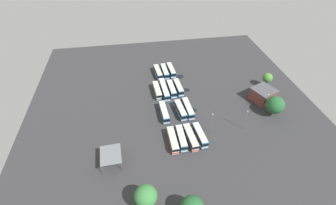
# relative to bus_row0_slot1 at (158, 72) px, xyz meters

# --- Properties ---
(ground_plane) EXTENTS (126.94, 126.94, 0.00)m
(ground_plane) POSITION_rel_bus_row0_slot1_xyz_m (23.48, 3.13, -1.86)
(ground_plane) COLOR #333335
(bus_row0_slot1) EXTENTS (11.61, 3.61, 3.51)m
(bus_row0_slot1) POSITION_rel_bus_row0_slot1_xyz_m (0.00, 0.00, 0.00)
(bus_row0_slot1) COLOR teal
(bus_row0_slot1) RESTS_ON ground_plane
(bus_row0_slot2) EXTENTS (11.78, 3.13, 3.51)m
(bus_row0_slot2) POSITION_rel_bus_row0_slot1_xyz_m (-0.22, 3.57, 0.00)
(bus_row0_slot2) COLOR teal
(bus_row0_slot2) RESTS_ON ground_plane
(bus_row0_slot3) EXTENTS (11.76, 3.36, 3.51)m
(bus_row0_slot3) POSITION_rel_bus_row0_slot1_xyz_m (-0.81, 7.12, 0.00)
(bus_row0_slot3) COLOR teal
(bus_row0_slot3) RESTS_ON ground_plane
(bus_row1_slot0) EXTENTS (11.56, 3.24, 3.51)m
(bus_row1_slot0) POSITION_rel_bus_row0_slot1_xyz_m (15.69, -2.50, 0.00)
(bus_row1_slot0) COLOR silver
(bus_row1_slot0) RESTS_ON ground_plane
(bus_row1_slot1) EXTENTS (15.35, 3.31, 3.51)m
(bus_row1_slot1) POSITION_rel_bus_row0_slot1_xyz_m (15.41, 0.90, 0.00)
(bus_row1_slot1) COLOR teal
(bus_row1_slot1) RESTS_ON ground_plane
(bus_row1_slot2) EXTENTS (11.60, 3.11, 3.51)m
(bus_row1_slot2) POSITION_rel_bus_row0_slot1_xyz_m (15.68, 4.39, 0.00)
(bus_row1_slot2) COLOR teal
(bus_row1_slot2) RESTS_ON ground_plane
(bus_row1_slot3) EXTENTS (11.31, 3.34, 3.51)m
(bus_row1_slot3) POSITION_rel_bus_row0_slot1_xyz_m (14.97, 7.87, -0.00)
(bus_row1_slot3) COLOR teal
(bus_row1_slot3) RESTS_ON ground_plane
(bus_row2_slot0) EXTENTS (12.09, 3.11, 3.51)m
(bus_row2_slot0) POSITION_rel_bus_row0_slot1_xyz_m (31.51, -1.66, 0.00)
(bus_row2_slot0) COLOR teal
(bus_row2_slot0) RESTS_ON ground_plane
(bus_row2_slot2) EXTENTS (11.38, 3.80, 3.51)m
(bus_row2_slot2) POSITION_rel_bus_row0_slot1_xyz_m (31.33, 5.48, -0.00)
(bus_row2_slot2) COLOR teal
(bus_row2_slot2) RESTS_ON ground_plane
(bus_row2_slot3) EXTENTS (12.19, 3.25, 3.51)m
(bus_row2_slot3) POSITION_rel_bus_row0_slot1_xyz_m (30.84, 8.87, 0.00)
(bus_row2_slot3) COLOR teal
(bus_row2_slot3) RESTS_ON ground_plane
(bus_row3_slot0) EXTENTS (11.51, 2.86, 3.51)m
(bus_row3_slot0) POSITION_rel_bus_row0_slot1_xyz_m (47.55, -0.84, 0.00)
(bus_row3_slot0) COLOR silver
(bus_row3_slot0) RESTS_ON ground_plane
(bus_row3_slot1) EXTENTS (11.45, 2.68, 3.51)m
(bus_row3_slot1) POSITION_rel_bus_row0_slot1_xyz_m (47.17, 2.53, 0.00)
(bus_row3_slot1) COLOR teal
(bus_row3_slot1) RESTS_ON ground_plane
(bus_row3_slot2) EXTENTS (12.19, 3.67, 3.51)m
(bus_row3_slot2) POSITION_rel_bus_row0_slot1_xyz_m (47.26, 6.07, 0.00)
(bus_row3_slot2) COLOR silver
(bus_row3_slot2) RESTS_ON ground_plane
(bus_row3_slot3) EXTENTS (11.52, 3.67, 3.51)m
(bus_row3_slot3) POSITION_rel_bus_row0_slot1_xyz_m (46.84, 9.83, -0.00)
(bus_row3_slot3) COLOR teal
(bus_row3_slot3) RESTS_ON ground_plane
(depot_building) EXTENTS (11.88, 12.05, 6.15)m
(depot_building) POSITION_rel_bus_row0_slot1_xyz_m (28.58, 44.15, 1.24)
(depot_building) COLOR brown
(depot_building) RESTS_ON ground_plane
(maintenance_shelter) EXTENTS (9.16, 7.53, 4.35)m
(maintenance_shelter) POSITION_rel_bus_row0_slot1_xyz_m (52.73, -23.29, 2.29)
(maintenance_shelter) COLOR slate
(maintenance_shelter) RESTS_ON ground_plane
(lamp_post_mid_lot) EXTENTS (0.56, 0.28, 9.76)m
(lamp_post_mid_lot) POSITION_rel_bus_row0_slot1_xyz_m (44.45, 14.82, 3.44)
(lamp_post_mid_lot) COLOR slate
(lamp_post_mid_lot) RESTS_ON ground_plane
(lamp_post_by_building) EXTENTS (0.56, 0.28, 9.33)m
(lamp_post_by_building) POSITION_rel_bus_row0_slot1_xyz_m (44.69, 28.55, 3.23)
(lamp_post_by_building) COLOR slate
(lamp_post_by_building) RESTS_ON ground_plane
(lamp_post_near_entrance) EXTENTS (0.56, 0.28, 8.67)m
(lamp_post_near_entrance) POSITION_rel_bus_row0_slot1_xyz_m (35.45, 41.91, 2.89)
(lamp_post_near_entrance) COLOR slate
(lamp_post_near_entrance) RESTS_ON ground_plane
(tree_northwest) EXTENTS (7.52, 7.52, 9.30)m
(tree_northwest) POSITION_rel_bus_row0_slot1_xyz_m (38.81, 43.96, 3.68)
(tree_northwest) COLOR brown
(tree_northwest) RESTS_ON ground_plane
(tree_south_edge) EXTENTS (6.70, 6.70, 9.41)m
(tree_south_edge) POSITION_rel_bus_row0_slot1_xyz_m (70.94, -12.91, 4.19)
(tree_south_edge) COLOR brown
(tree_south_edge) RESTS_ON ground_plane
(tree_east_edge) EXTENTS (4.72, 4.72, 7.54)m
(tree_east_edge) POSITION_rel_bus_row0_slot1_xyz_m (18.85, 50.76, 3.31)
(tree_east_edge) COLOR brown
(tree_east_edge) RESTS_ON ground_plane
(puddle_back_corner) EXTENTS (2.66, 2.66, 0.01)m
(puddle_back_corner) POSITION_rel_bus_row0_slot1_xyz_m (30.39, 11.62, -1.85)
(puddle_back_corner) COLOR black
(puddle_back_corner) RESTS_ON ground_plane
(puddle_near_shelter) EXTENTS (3.19, 3.19, 0.01)m
(puddle_near_shelter) POSITION_rel_bus_row0_slot1_xyz_m (15.25, 11.79, -1.85)
(puddle_near_shelter) COLOR black
(puddle_near_shelter) RESTS_ON ground_plane
(puddle_centre_drain) EXTENTS (3.91, 3.91, 0.01)m
(puddle_centre_drain) POSITION_rel_bus_row0_slot1_xyz_m (3.12, 11.02, -1.85)
(puddle_centre_drain) COLOR black
(puddle_centre_drain) RESTS_ON ground_plane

